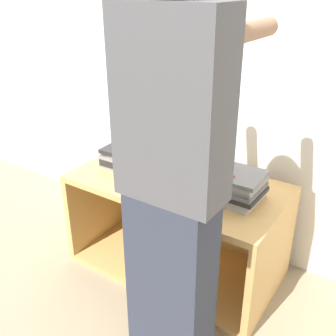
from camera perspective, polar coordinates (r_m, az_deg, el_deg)
ground_plane at (r=2.33m, az=-3.18°, el=-18.01°), size 12.00×12.00×0.00m
wall_back at (r=2.35m, az=7.24°, el=15.51°), size 8.00×0.05×2.40m
cart at (r=2.39m, az=2.11°, el=-7.63°), size 1.20×0.63×0.59m
laptop_open at (r=2.21m, az=2.02°, el=-0.28°), size 0.30×0.28×0.25m
laptop_stack_left at (r=2.34m, az=-5.37°, el=1.52°), size 0.32×0.26×0.13m
laptop_stack_right at (r=2.03m, az=9.26°, el=-2.41°), size 0.32×0.26×0.15m
person at (r=1.48m, az=0.73°, el=-2.48°), size 0.40×0.54×1.78m
inventory_tag at (r=1.94m, az=8.75°, el=-1.10°), size 0.06×0.02×0.01m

